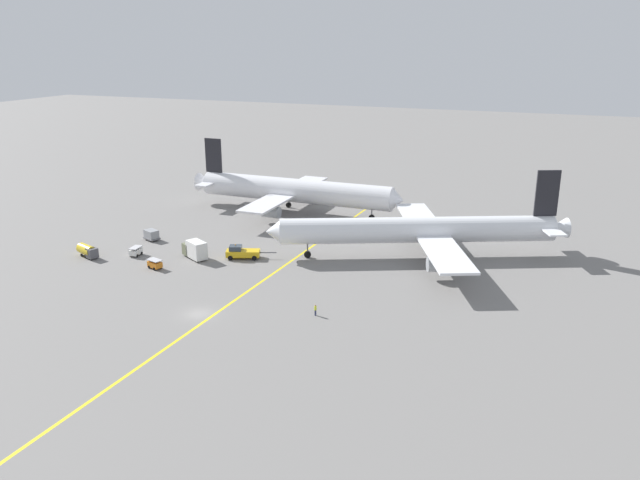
# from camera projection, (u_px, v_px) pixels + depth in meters

# --- Properties ---
(ground_plane) EXTENTS (600.00, 600.00, 0.00)m
(ground_plane) POSITION_uv_depth(u_px,v_px,m) (199.00, 314.00, 94.64)
(ground_plane) COLOR slate
(taxiway_stripe) EXTENTS (5.30, 119.92, 0.01)m
(taxiway_stripe) POSITION_uv_depth(u_px,v_px,m) (246.00, 293.00, 102.57)
(taxiway_stripe) COLOR yellow
(taxiway_stripe) RESTS_ON ground
(airliner_at_gate_left) EXTENTS (52.67, 38.40, 16.43)m
(airliner_at_gate_left) POSITION_uv_depth(u_px,v_px,m) (294.00, 191.00, 148.61)
(airliner_at_gate_left) COLOR silver
(airliner_at_gate_left) RESTS_ON ground
(airliner_being_pushed) EXTENTS (53.96, 42.27, 16.43)m
(airliner_being_pushed) POSITION_uv_depth(u_px,v_px,m) (421.00, 230.00, 118.22)
(airliner_being_pushed) COLOR white
(airliner_being_pushed) RESTS_ON ground
(pushback_tug) EXTENTS (9.31, 4.60, 2.79)m
(pushback_tug) POSITION_uv_depth(u_px,v_px,m) (242.00, 252.00, 118.25)
(pushback_tug) COLOR gold
(pushback_tug) RESTS_ON ground
(gse_catering_truck_tall) EXTENTS (6.27, 4.95, 3.50)m
(gse_catering_truck_tall) POSITION_uv_depth(u_px,v_px,m) (195.00, 249.00, 118.07)
(gse_catering_truck_tall) COLOR #666B4C
(gse_catering_truck_tall) RESTS_ON ground
(gse_fuel_bowser_stubby) EXTENTS (5.25, 3.43, 2.40)m
(gse_fuel_bowser_stubby) POSITION_uv_depth(u_px,v_px,m) (88.00, 251.00, 118.74)
(gse_fuel_bowser_stubby) COLOR gold
(gse_fuel_bowser_stubby) RESTS_ON ground
(gse_container_dolly_flat) EXTENTS (3.80, 3.25, 2.15)m
(gse_container_dolly_flat) POSITION_uv_depth(u_px,v_px,m) (151.00, 235.00, 128.92)
(gse_container_dolly_flat) COLOR slate
(gse_container_dolly_flat) RESTS_ON ground
(gse_baggage_cart_trailing) EXTENTS (3.08, 2.32, 1.71)m
(gse_baggage_cart_trailing) POSITION_uv_depth(u_px,v_px,m) (155.00, 264.00, 113.02)
(gse_baggage_cart_trailing) COLOR orange
(gse_baggage_cart_trailing) RESTS_ON ground
(gse_baggage_cart_near_cluster) EXTENTS (1.86, 2.88, 1.71)m
(gse_baggage_cart_near_cluster) POSITION_uv_depth(u_px,v_px,m) (136.00, 251.00, 119.78)
(gse_baggage_cart_near_cluster) COLOR silver
(gse_baggage_cart_near_cluster) RESTS_ON ground
(ground_crew_marshaller_foreground) EXTENTS (0.36, 0.36, 1.74)m
(ground_crew_marshaller_foreground) POSITION_uv_depth(u_px,v_px,m) (315.00, 310.00, 93.82)
(ground_crew_marshaller_foreground) COLOR #2D3351
(ground_crew_marshaller_foreground) RESTS_ON ground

